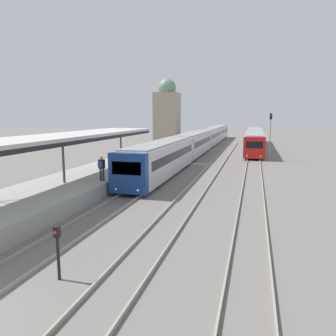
{
  "coord_description": "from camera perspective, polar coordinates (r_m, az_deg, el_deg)",
  "views": [
    {
      "loc": [
        7.83,
        -5.5,
        5.29
      ],
      "look_at": [
        1.96,
        16.67,
        1.61
      ],
      "focal_mm": 35.0,
      "sensor_mm": 36.0,
      "label": 1
    }
  ],
  "objects": [
    {
      "name": "platform_canopy",
      "position": [
        22.17,
        -17.86,
        5.2
      ],
      "size": [
        4.0,
        23.78,
        3.14
      ],
      "color": "beige",
      "rests_on": "station_platform"
    },
    {
      "name": "person_on_platform",
      "position": [
        22.4,
        -11.5,
        0.26
      ],
      "size": [
        0.4,
        0.4,
        1.66
      ],
      "color": "#2D2D33",
      "rests_on": "station_platform"
    },
    {
      "name": "train_near",
      "position": [
        51.69,
        6.11,
        5.07
      ],
      "size": [
        2.55,
        63.53,
        3.04
      ],
      "color": "navy",
      "rests_on": "ground_plane"
    },
    {
      "name": "train_far",
      "position": [
        55.47,
        14.86,
        5.03
      ],
      "size": [
        2.55,
        31.72,
        2.93
      ],
      "color": "red",
      "rests_on": "ground_plane"
    },
    {
      "name": "signal_post_near",
      "position": [
        11.36,
        -18.67,
        -12.91
      ],
      "size": [
        0.2,
        0.21,
        1.81
      ],
      "color": "black",
      "rests_on": "ground_plane"
    },
    {
      "name": "signal_mast_far",
      "position": [
        40.05,
        17.38,
        6.08
      ],
      "size": [
        0.28,
        0.29,
        5.56
      ],
      "color": "gray",
      "rests_on": "ground_plane"
    },
    {
      "name": "distant_domed_building",
      "position": [
        59.46,
        -0.17,
        9.4
      ],
      "size": [
        4.15,
        4.15,
        11.78
      ],
      "color": "gray",
      "rests_on": "ground_plane"
    }
  ]
}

